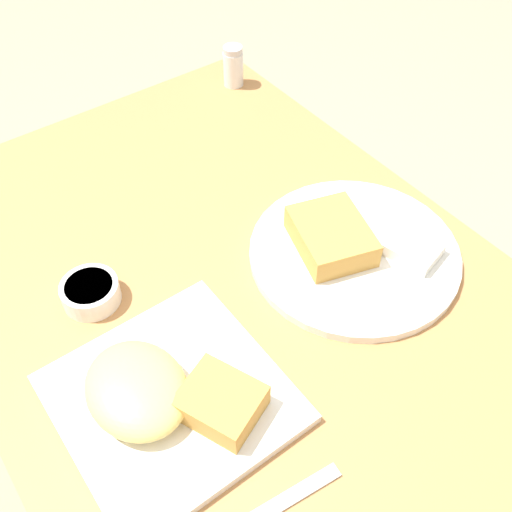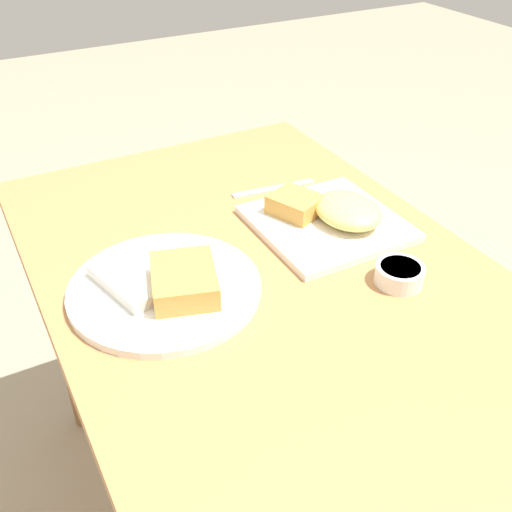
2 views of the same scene
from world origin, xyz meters
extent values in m
plane|color=gray|center=(0.00, 0.00, 0.00)|extent=(8.00, 8.00, 0.00)
cube|color=#B27A47|center=(0.00, 0.00, 0.70)|extent=(1.08, 0.71, 0.04)
cylinder|color=olive|center=(-0.48, 0.29, 0.34)|extent=(0.05, 0.05, 0.68)
cube|color=white|center=(0.07, -0.16, 0.72)|extent=(0.25, 0.25, 0.01)
ellipsoid|color=#EFCC6B|center=(0.05, -0.20, 0.75)|extent=(0.14, 0.11, 0.04)
cube|color=gold|center=(0.12, -0.13, 0.75)|extent=(0.11, 0.10, 0.04)
cylinder|color=white|center=(0.03, 0.17, 0.72)|extent=(0.30, 0.30, 0.01)
cube|color=gold|center=(0.00, 0.15, 0.75)|extent=(0.15, 0.13, 0.04)
cube|color=silver|center=(0.05, 0.22, 0.74)|extent=(0.15, 0.09, 0.02)
cylinder|color=white|center=(-0.13, -0.17, 0.73)|extent=(0.08, 0.08, 0.03)
cylinder|color=#D1B775|center=(-0.13, -0.17, 0.74)|extent=(0.06, 0.06, 0.00)
cylinder|color=white|center=(-0.45, 0.29, 0.75)|extent=(0.04, 0.04, 0.07)
cylinder|color=white|center=(-0.45, 0.29, 0.73)|extent=(0.03, 0.03, 0.04)
cylinder|color=silver|center=(-0.45, 0.29, 0.79)|extent=(0.04, 0.04, 0.01)
cube|color=silver|center=(0.24, -0.15, 0.72)|extent=(0.04, 0.18, 0.00)
camera|label=1|loc=(0.41, -0.29, 1.37)|focal=42.00mm
camera|label=2|loc=(-0.70, 0.40, 1.30)|focal=42.00mm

